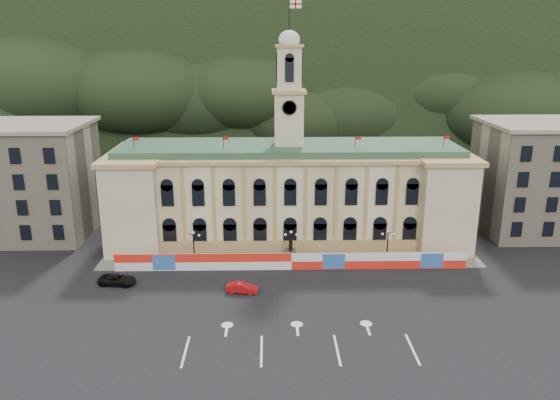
{
  "coord_description": "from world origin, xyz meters",
  "views": [
    {
      "loc": [
        -3.06,
        -56.52,
        31.57
      ],
      "look_at": [
        -1.57,
        18.0,
        9.45
      ],
      "focal_mm": 35.0,
      "sensor_mm": 36.0,
      "label": 1
    }
  ],
  "objects_px": {
    "lamp_center": "(291,244)",
    "black_suv": "(117,280)",
    "red_sedan": "(242,288)",
    "statue": "(291,254)"
  },
  "relations": [
    {
      "from": "red_sedan",
      "to": "black_suv",
      "type": "distance_m",
      "value": 16.94
    },
    {
      "from": "lamp_center",
      "to": "statue",
      "type": "bearing_deg",
      "value": 90.0
    },
    {
      "from": "black_suv",
      "to": "red_sedan",
      "type": "bearing_deg",
      "value": -91.84
    },
    {
      "from": "statue",
      "to": "black_suv",
      "type": "height_order",
      "value": "statue"
    },
    {
      "from": "lamp_center",
      "to": "black_suv",
      "type": "distance_m",
      "value": 24.41
    },
    {
      "from": "lamp_center",
      "to": "red_sedan",
      "type": "height_order",
      "value": "lamp_center"
    },
    {
      "from": "statue",
      "to": "red_sedan",
      "type": "height_order",
      "value": "statue"
    },
    {
      "from": "lamp_center",
      "to": "black_suv",
      "type": "xyz_separation_m",
      "value": [
        -23.42,
        -6.44,
        -2.38
      ]
    },
    {
      "from": "lamp_center",
      "to": "red_sedan",
      "type": "distance_m",
      "value": 11.62
    },
    {
      "from": "red_sedan",
      "to": "black_suv",
      "type": "bearing_deg",
      "value": 90.0
    }
  ]
}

